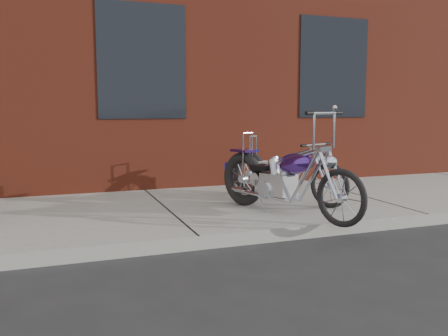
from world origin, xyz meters
name	(u,v)px	position (x,y,z in m)	size (l,w,h in m)	color
ground	(199,250)	(0.00, 0.00, 0.00)	(120.00, 120.00, 0.00)	#242525
sidewalk	(166,213)	(0.00, 1.50, 0.07)	(22.00, 3.00, 0.15)	gray
building_brick	(104,7)	(0.00, 8.00, 4.00)	(22.00, 10.00, 8.00)	maroon
chopper_purple	(284,182)	(1.29, 0.63, 0.56)	(0.93, 2.18, 1.28)	black
chopper_blue	(283,174)	(1.72, 1.47, 0.52)	(0.94, 1.92, 0.90)	black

